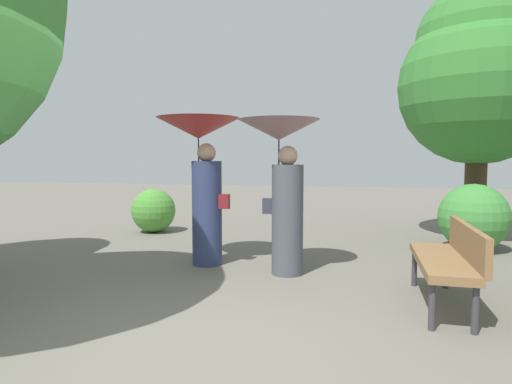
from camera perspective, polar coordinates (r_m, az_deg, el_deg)
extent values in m
plane|color=#6B665B|center=(3.63, -11.88, -19.69)|extent=(40.00, 40.00, 0.00)
cylinder|color=navy|center=(6.01, -6.54, -2.80)|extent=(0.41, 0.41, 1.45)
sphere|color=tan|center=(5.96, -6.61, 5.23)|extent=(0.26, 0.26, 0.26)
cylinder|color=#333338|center=(6.02, -7.64, 3.21)|extent=(0.02, 0.02, 0.81)
cone|color=#B22D2D|center=(6.04, -7.69, 8.42)|extent=(1.14, 1.14, 0.29)
cube|color=maroon|center=(5.87, -4.26, -1.26)|extent=(0.14, 0.10, 0.20)
cylinder|color=#474C56|center=(5.49, 4.21, -3.70)|extent=(0.40, 0.40, 1.41)
sphere|color=tan|center=(5.43, 4.26, 4.84)|extent=(0.25, 0.25, 0.25)
cylinder|color=#333338|center=(5.47, 3.04, 2.75)|extent=(0.02, 0.02, 0.80)
cone|color=gray|center=(5.48, 3.07, 8.28)|extent=(1.04, 1.04, 0.26)
cube|color=#333342|center=(5.55, 1.65, -1.86)|extent=(0.14, 0.10, 0.20)
cylinder|color=#38383D|center=(5.38, 20.35, -9.37)|extent=(0.06, 0.06, 0.44)
cylinder|color=#38383D|center=(5.43, 23.97, -9.36)|extent=(0.06, 0.06, 0.44)
cylinder|color=#38383D|center=(4.10, 22.41, -13.79)|extent=(0.06, 0.06, 0.44)
cylinder|color=#38383D|center=(4.16, 27.18, -13.67)|extent=(0.06, 0.06, 0.44)
cube|color=olive|center=(4.70, 23.40, -8.45)|extent=(0.47, 1.51, 0.08)
cube|color=olive|center=(4.71, 26.37, -6.11)|extent=(0.09, 1.50, 0.35)
cylinder|color=#42301E|center=(8.66, 27.38, 6.37)|extent=(0.37, 0.37, 3.69)
sphere|color=#387F33|center=(8.75, 27.60, 12.41)|extent=(2.78, 2.78, 2.78)
sphere|color=#387F33|center=(8.89, 27.78, 17.11)|extent=(2.22, 2.22, 2.22)
sphere|color=#4C9338|center=(8.87, -13.49, -2.41)|extent=(0.88, 0.88, 0.88)
sphere|color=#428C3D|center=(7.73, 26.98, -3.01)|extent=(1.08, 1.08, 1.08)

